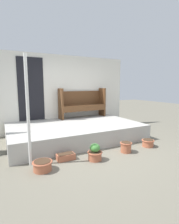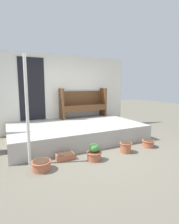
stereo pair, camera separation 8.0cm
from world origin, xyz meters
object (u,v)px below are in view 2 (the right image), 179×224
(support_post, at_px, (27,111))
(flower_pot_left, at_px, (41,165))
(flower_pot_middle, at_px, (94,153))
(flower_pot_far_right, at_px, (148,143))
(bench, at_px, (83,102))
(planter_box_rect, at_px, (65,156))
(flower_pot_right, at_px, (126,147))

(support_post, distance_m, flower_pot_left, 1.05)
(flower_pot_middle, xyz_separation_m, flower_pot_far_right, (1.63, 0.10, -0.05))
(support_post, relative_size, bench, 1.26)
(flower_pot_left, bearing_deg, planter_box_rect, 25.51)
(bench, relative_size, flower_pot_middle, 4.75)
(flower_pot_middle, bearing_deg, flower_pot_right, 3.47)
(support_post, relative_size, flower_pot_middle, 5.98)
(flower_pot_left, relative_size, planter_box_rect, 0.99)
(support_post, xyz_separation_m, flower_pot_left, (0.16, -0.36, -0.97))
(flower_pot_left, distance_m, flower_pot_middle, 1.09)
(support_post, height_order, bench, support_post)
(bench, height_order, planter_box_rect, bench)
(flower_pot_right, relative_size, flower_pot_far_right, 0.89)
(support_post, xyz_separation_m, planter_box_rect, (0.70, -0.10, -1.01))
(flower_pot_right, distance_m, flower_pot_far_right, 0.76)
(support_post, bearing_deg, flower_pot_left, -66.01)
(flower_pot_middle, bearing_deg, support_post, 162.43)
(support_post, bearing_deg, flower_pot_right, -9.18)
(planter_box_rect, bearing_deg, flower_pot_left, -154.49)
(flower_pot_right, bearing_deg, support_post, 170.82)
(flower_pot_far_right, bearing_deg, bench, 106.30)
(bench, distance_m, flower_pot_middle, 2.85)
(flower_pot_left, distance_m, flower_pot_far_right, 2.72)
(support_post, relative_size, flower_pot_right, 7.51)
(flower_pot_far_right, relative_size, planter_box_rect, 0.85)
(flower_pot_far_right, distance_m, planter_box_rect, 2.18)
(flower_pot_left, height_order, flower_pot_far_right, flower_pot_left)
(bench, xyz_separation_m, planter_box_rect, (-1.45, -2.27, -0.91))
(flower_pot_middle, bearing_deg, flower_pot_left, 178.03)
(flower_pot_left, relative_size, flower_pot_middle, 1.04)
(support_post, distance_m, planter_box_rect, 1.23)
(support_post, bearing_deg, bench, 45.26)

